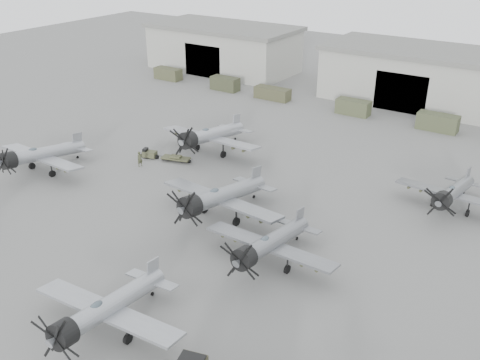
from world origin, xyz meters
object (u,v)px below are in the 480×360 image
object	(u,v)px
aircraft_mid_0	(38,155)
tug_trailer	(160,156)
aircraft_near_1	(104,310)
aircraft_mid_2	(268,244)
aircraft_mid_1	(219,197)
ground_crew	(140,159)
aircraft_far_1	(452,193)
aircraft_far_0	(209,136)

from	to	relation	value
aircraft_mid_0	tug_trailer	xyz separation A→B (m)	(8.82, 10.82, -1.82)
aircraft_near_1	aircraft_mid_2	world-z (taller)	aircraft_near_1
aircraft_near_1	aircraft_mid_1	size ratio (longest dim) A/B	0.89
aircraft_near_1	tug_trailer	distance (m)	31.51
aircraft_mid_1	ground_crew	world-z (taller)	aircraft_mid_1
aircraft_near_1	aircraft_far_1	world-z (taller)	aircraft_near_1
aircraft_near_1	aircraft_mid_0	xyz separation A→B (m)	(-26.67, 15.09, 0.08)
aircraft_mid_2	ground_crew	world-z (taller)	aircraft_mid_2
aircraft_near_1	aircraft_far_0	xyz separation A→B (m)	(-13.67, 30.58, 0.29)
aircraft_mid_0	aircraft_far_0	distance (m)	20.22
aircraft_mid_0	aircraft_mid_1	world-z (taller)	aircraft_mid_1
tug_trailer	aircraft_far_0	bearing A→B (deg)	32.12
aircraft_far_1	ground_crew	distance (m)	35.11
aircraft_far_0	aircraft_far_1	bearing A→B (deg)	2.94
aircraft_mid_0	aircraft_far_1	world-z (taller)	aircraft_mid_0
aircraft_mid_0	tug_trailer	size ratio (longest dim) A/B	2.01
aircraft_far_0	ground_crew	world-z (taller)	aircraft_far_0
tug_trailer	aircraft_near_1	bearing A→B (deg)	-71.44
aircraft_mid_2	aircraft_far_1	xyz separation A→B (m)	(10.38, 18.50, -0.10)
aircraft_far_1	tug_trailer	size ratio (longest dim) A/B	1.85
aircraft_mid_1	aircraft_far_1	size ratio (longest dim) A/B	1.18
aircraft_mid_1	aircraft_far_1	distance (m)	23.37
aircraft_near_1	aircraft_mid_1	xyz separation A→B (m)	(-2.95, 17.79, 0.26)
aircraft_mid_0	aircraft_mid_1	distance (m)	23.87
ground_crew	aircraft_mid_1	bearing A→B (deg)	-93.16
aircraft_mid_1	aircraft_mid_0	bearing A→B (deg)	-169.11
aircraft_mid_0	aircraft_far_0	world-z (taller)	aircraft_far_0
aircraft_far_0	ground_crew	size ratio (longest dim) A/B	7.19
aircraft_near_1	aircraft_mid_1	distance (m)	18.04
aircraft_far_0	aircraft_mid_0	bearing A→B (deg)	-129.96
aircraft_near_1	aircraft_mid_2	distance (m)	14.51
aircraft_far_0	aircraft_far_1	world-z (taller)	aircraft_far_0
aircraft_mid_1	aircraft_far_1	bearing A→B (deg)	42.00
aircraft_mid_1	aircraft_far_0	distance (m)	16.68
aircraft_mid_2	tug_trailer	xyz separation A→B (m)	(-23.04, 12.35, -1.74)
aircraft_mid_1	aircraft_near_1	bearing A→B (deg)	-76.18
aircraft_mid_1	ground_crew	size ratio (longest dim) A/B	7.17
aircraft_far_1	ground_crew	size ratio (longest dim) A/B	6.09
aircraft_far_0	tug_trailer	size ratio (longest dim) A/B	2.19
aircraft_far_0	aircraft_mid_2	bearing A→B (deg)	-42.02
aircraft_mid_0	ground_crew	size ratio (longest dim) A/B	6.59
aircraft_mid_0	aircraft_near_1	bearing A→B (deg)	-28.10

